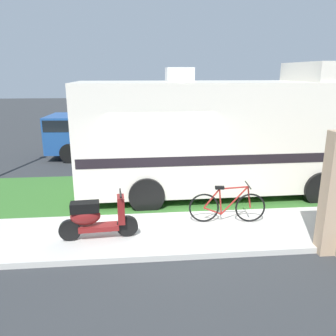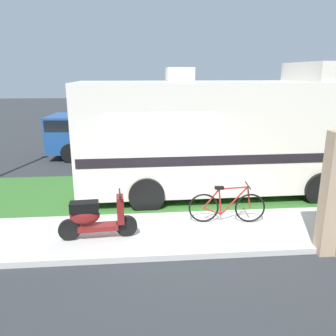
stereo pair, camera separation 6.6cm
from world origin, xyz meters
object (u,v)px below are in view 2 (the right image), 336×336
Objects in this scene: motorhome_rv at (225,134)px; bicycle at (227,206)px; scooter at (95,217)px; bottle_green at (327,218)px; pickup_truck_near at (103,134)px.

bicycle is (-0.46, -2.24, -1.24)m from motorhome_rv.
bicycle is (2.86, 0.52, -0.08)m from scooter.
scooter is 2.91m from bicycle.
motorhome_rv is 26.37× the size of bottle_green.
motorhome_rv reaches higher than bottle_green.
bicycle is at bearing 10.28° from scooter.
bottle_green is at bearing -54.49° from motorhome_rv.
bottle_green is (1.78, -2.49, -1.50)m from motorhome_rv.
scooter is 0.29× the size of pickup_truck_near.
scooter is (-3.32, -2.75, -1.16)m from motorhome_rv.
motorhome_rv is at bearing -51.15° from pickup_truck_near.
motorhome_rv is 4.47m from scooter.
motorhome_rv is 6.19m from pickup_truck_near.
motorhome_rv reaches higher than pickup_truck_near.
scooter is 7.56m from pickup_truck_near.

